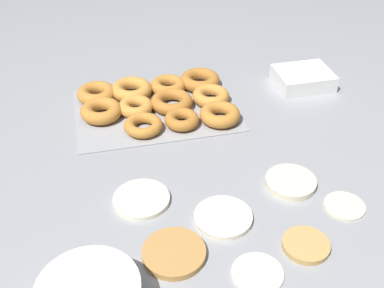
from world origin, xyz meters
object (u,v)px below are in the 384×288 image
pancake_0 (291,182)px  pancake_3 (223,217)px  donut_tray (159,101)px  container_stack (303,78)px  pancake_6 (258,272)px  pancake_4 (345,205)px  pancake_5 (306,245)px  pancake_2 (141,199)px  pancake_1 (174,253)px

pancake_0 → pancake_3: pancake_0 is taller
donut_tray → container_stack: size_ratio=2.72×
pancake_0 → container_stack: bearing=-116.9°
container_stack → pancake_6: bearing=60.0°
pancake_0 → donut_tray: bearing=-59.2°
pancake_3 → pancake_6: (-0.02, 0.14, -0.00)m
pancake_4 → pancake_5: 0.14m
pancake_0 → pancake_4: bearing=132.5°
pancake_5 → donut_tray: bearing=-71.5°
pancake_5 → container_stack: (-0.24, -0.55, 0.02)m
pancake_2 → pancake_5: 0.33m
pancake_0 → container_stack: size_ratio=0.71×
pancake_0 → pancake_3: bearing=21.3°
pancake_4 → container_stack: container_stack is taller
pancake_1 → pancake_3: (-0.11, -0.07, -0.00)m
pancake_0 → donut_tray: 0.42m
pancake_3 → pancake_4: 0.25m
pancake_6 → pancake_4: bearing=-152.4°
pancake_3 → container_stack: bearing=-128.7°
pancake_6 → container_stack: bearing=-120.0°
pancake_5 → pancake_0: bearing=-103.3°
pancake_3 → container_stack: 0.58m
pancake_1 → donut_tray: size_ratio=0.28×
pancake_2 → pancake_5: bearing=145.4°
pancake_2 → pancake_5: (-0.27, 0.19, 0.00)m
pancake_3 → pancake_6: bearing=98.6°
pancake_4 → pancake_6: bearing=27.6°
pancake_1 → container_stack: (-0.47, -0.52, 0.02)m
pancake_1 → pancake_3: size_ratio=1.02×
pancake_2 → pancake_4: size_ratio=1.41×
donut_tray → container_stack: bearing=-176.7°
pancake_1 → pancake_4: (-0.36, -0.04, -0.00)m
pancake_0 → pancake_2: size_ratio=0.93×
pancake_5 → pancake_3: bearing=-38.8°
pancake_6 → pancake_0: bearing=-125.4°
pancake_4 → pancake_3: bearing=-5.1°
pancake_3 → pancake_4: pancake_3 is taller
pancake_2 → pancake_3: same height
container_stack → pancake_0: bearing=63.1°
container_stack → pancake_1: bearing=47.6°
pancake_2 → container_stack: (-0.51, -0.37, 0.02)m
pancake_6 → pancake_1: bearing=-29.2°
pancake_0 → pancake_6: pancake_0 is taller
pancake_2 → pancake_4: same height
pancake_0 → pancake_5: 0.17m
pancake_0 → container_stack: (-0.20, -0.39, 0.01)m
pancake_6 → container_stack: (-0.34, -0.59, 0.02)m
pancake_2 → pancake_3: size_ratio=1.01×
pancake_1 → pancake_3: bearing=-149.2°
pancake_3 → pancake_2: bearing=-30.7°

